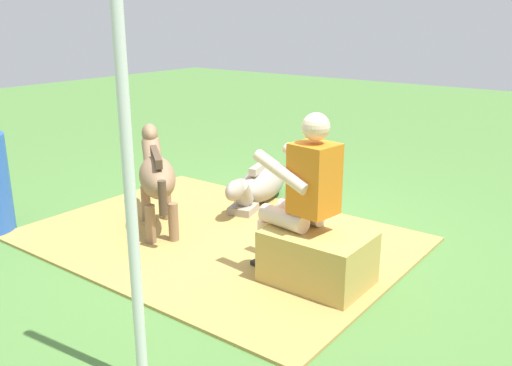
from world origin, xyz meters
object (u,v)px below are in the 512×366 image
pony_standing (156,174)px  pony_lying (259,185)px  hay_bale (317,258)px  person_seated (302,191)px  tent_pole_left (128,169)px

pony_standing → pony_lying: pony_standing is taller
hay_bale → pony_lying: bearing=-40.5°
person_seated → tent_pole_left: (-0.01, 1.61, 0.53)m
pony_standing → tent_pole_left: bearing=134.5°
pony_standing → person_seated: bearing=178.2°
hay_bale → pony_lying: 1.96m
hay_bale → pony_standing: pony_standing is taller
pony_standing → tent_pole_left: (-1.63, 1.66, 0.69)m
tent_pole_left → hay_bale: bearing=-95.5°
tent_pole_left → pony_lying: bearing=-64.9°
tent_pole_left → pony_standing: bearing=-45.5°
pony_standing → tent_pole_left: tent_pole_left is taller
person_seated → tent_pole_left: bearing=90.2°
hay_bale → pony_lying: (1.49, -1.27, -0.02)m
hay_bale → pony_standing: 1.81m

